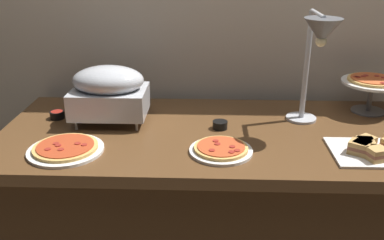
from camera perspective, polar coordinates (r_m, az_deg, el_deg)
back_wall at (r=2.24m, az=3.19°, el=14.16°), size 4.40×0.04×2.40m
buffet_table at (r=2.06m, az=2.89°, el=-11.06°), size 1.90×0.84×0.76m
chafing_dish at (r=1.96m, az=-11.10°, el=3.85°), size 0.34×0.25×0.26m
heat_lamp at (r=1.80m, az=16.64°, el=9.91°), size 0.15×0.34×0.51m
pizza_plate_front at (r=1.68m, az=3.92°, el=-3.96°), size 0.25×0.25×0.03m
pizza_plate_center at (r=1.76m, az=-16.63°, el=-3.71°), size 0.30×0.30×0.03m
pizza_plate_raised_stand at (r=2.22m, az=23.07°, el=4.40°), size 0.29×0.29×0.18m
sandwich_platter at (r=1.81m, az=23.34°, el=-3.53°), size 0.34×0.26×0.06m
sauce_cup_near at (r=2.10m, az=-17.67°, el=0.70°), size 0.07×0.07×0.04m
sauce_cup_far at (r=1.89m, az=3.79°, el=-0.63°), size 0.07×0.07×0.04m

